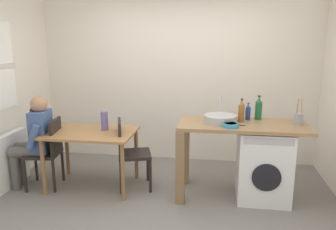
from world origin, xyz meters
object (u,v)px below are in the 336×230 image
at_px(seated_person, 35,137).
at_px(mixing_bowl, 230,125).
at_px(bottle_tall_green, 241,111).
at_px(washing_machine, 263,164).
at_px(chair_person_seat, 49,149).
at_px(utensil_crock, 298,118).
at_px(bottle_squat_brown, 248,112).
at_px(bottle_clear_small, 259,109).
at_px(dining_table, 91,139).
at_px(vase, 105,121).
at_px(chair_opposite, 129,150).

height_order(seated_person, mixing_bowl, seated_person).
bearing_deg(bottle_tall_green, washing_machine, -16.70).
xyz_separation_m(chair_person_seat, utensil_crock, (3.05, 0.13, 0.48)).
relative_size(chair_person_seat, bottle_tall_green, 3.21).
xyz_separation_m(seated_person, washing_machine, (2.84, 0.11, -0.24)).
height_order(bottle_squat_brown, utensil_crock, utensil_crock).
distance_m(bottle_squat_brown, utensil_crock, 0.58).
distance_m(chair_person_seat, bottle_clear_small, 2.70).
distance_m(bottle_clear_small, utensil_crock, 0.47).
relative_size(seated_person, bottle_squat_brown, 5.71).
height_order(dining_table, washing_machine, washing_machine).
xyz_separation_m(bottle_tall_green, vase, (-1.71, 0.02, -0.18)).
xyz_separation_m(chair_opposite, mixing_bowl, (1.25, -0.23, 0.44)).
xyz_separation_m(chair_person_seat, seated_person, (-0.16, -0.02, 0.16)).
distance_m(bottle_clear_small, vase, 1.94).
relative_size(bottle_tall_green, bottle_clear_small, 0.94).
bearing_deg(bottle_squat_brown, mixing_bowl, -119.18).
xyz_separation_m(bottle_tall_green, bottle_squat_brown, (0.09, 0.11, -0.03)).
bearing_deg(seated_person, vase, -84.69).
height_order(dining_table, bottle_tall_green, bottle_tall_green).
xyz_separation_m(seated_person, utensil_crock, (3.21, 0.16, 0.32)).
distance_m(seated_person, bottle_clear_small, 2.83).
height_order(chair_opposite, bottle_squat_brown, bottle_squat_brown).
height_order(washing_machine, bottle_squat_brown, bottle_squat_brown).
bearing_deg(bottle_squat_brown, chair_opposite, -173.79).
distance_m(chair_opposite, utensil_crock, 2.08).
height_order(dining_table, vase, vase).
distance_m(dining_table, utensil_crock, 2.53).
xyz_separation_m(dining_table, chair_opposite, (0.48, 0.03, -0.14)).
distance_m(seated_person, vase, 0.90).
xyz_separation_m(bottle_clear_small, utensil_crock, (0.43, -0.18, -0.07)).
bearing_deg(bottle_tall_green, seated_person, -175.75).
height_order(bottle_clear_small, mixing_bowl, bottle_clear_small).
xyz_separation_m(chair_person_seat, mixing_bowl, (2.27, -0.12, 0.44)).
height_order(mixing_bowl, utensil_crock, utensil_crock).
bearing_deg(utensil_crock, bottle_clear_small, 157.05).
distance_m(dining_table, chair_person_seat, 0.57).
height_order(dining_table, bottle_squat_brown, bottle_squat_brown).
bearing_deg(seated_person, dining_table, -89.57).
relative_size(seated_person, vase, 4.92).
distance_m(washing_machine, bottle_tall_green, 0.68).
bearing_deg(utensil_crock, bottle_tall_green, 177.21).
xyz_separation_m(bottle_clear_small, mixing_bowl, (-0.35, -0.43, -0.11)).
bearing_deg(bottle_squat_brown, bottle_tall_green, -128.19).
relative_size(chair_person_seat, bottle_squat_brown, 4.28).
xyz_separation_m(seated_person, bottle_clear_small, (2.78, 0.34, 0.38)).
distance_m(dining_table, bottle_tall_green, 1.90).
bearing_deg(bottle_squat_brown, bottle_clear_small, 17.64).
relative_size(dining_table, mixing_bowl, 6.22).
relative_size(bottle_tall_green, vase, 1.15).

